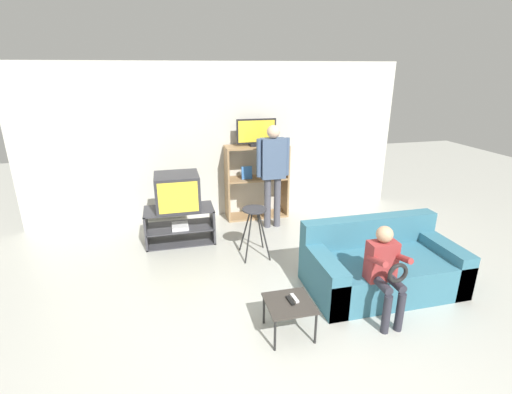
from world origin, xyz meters
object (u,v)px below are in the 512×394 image
media_shelf (257,181)px  folding_stool (254,219)px  remote_control_white (295,298)px  couch (381,266)px  television_flat (256,133)px  snack_table (289,306)px  person_seated_child (385,267)px  person_standing_adult (273,167)px  remote_control_black (290,301)px  tv_stand (180,225)px  television_main (177,192)px

media_shelf → folding_stool: bearing=-104.9°
remote_control_white → couch: couch is taller
television_flat → snack_table: (-0.42, -3.06, -1.16)m
couch → person_seated_child: 0.70m
television_flat → snack_table: 3.30m
couch → person_standing_adult: size_ratio=1.04×
television_flat → remote_control_black: size_ratio=4.61×
remote_control_white → folding_stool: bearing=85.0°
television_flat → couch: (0.90, -2.52, -1.21)m
tv_stand → couch: bearing=-38.7°
television_main → person_seated_child: 3.06m
television_flat → folding_stool: size_ratio=0.94×
person_seated_child → tv_stand: bearing=129.7°
snack_table → couch: bearing=22.1°
person_seated_child → folding_stool: bearing=120.2°
snack_table → television_main: bearing=111.6°
television_flat → snack_table: television_flat is taller
media_shelf → television_flat: 0.83m
remote_control_white → person_seated_child: (0.94, -0.04, 0.23)m
snack_table → couch: couch is taller
media_shelf → snack_table: 3.11m
remote_control_white → television_flat: bearing=77.7°
tv_stand → snack_table: 2.53m
folding_stool → remote_control_black: (-0.04, -1.64, -0.19)m
media_shelf → couch: size_ratio=0.73×
snack_table → person_seated_child: size_ratio=0.44×
person_standing_adult → person_seated_child: (0.44, -2.56, -0.42)m
media_shelf → couch: media_shelf is taller
television_main → tv_stand: bearing=-86.3°
person_standing_adult → tv_stand: bearing=-171.8°
television_main → remote_control_white: (1.00, -2.32, -0.43)m
media_shelf → person_seated_child: bearing=-79.2°
tv_stand → media_shelf: (1.36, 0.72, 0.39)m
television_main → person_standing_adult: (1.50, 0.20, 0.23)m
tv_stand → media_shelf: media_shelf is taller
television_main → couch: television_main is taller
remote_control_black → person_standing_adult: (0.55, 2.55, 0.66)m
remote_control_white → couch: size_ratio=0.08×
folding_stool → snack_table: bearing=-91.7°
tv_stand → person_standing_adult: size_ratio=0.60×
television_flat → remote_control_white: (-0.35, -3.02, -1.11)m
snack_table → person_standing_adult: size_ratio=0.27×
snack_table → couch: (1.32, 0.54, -0.05)m
folding_stool → person_seated_child: (0.96, -1.65, 0.04)m
folding_stool → person_standing_adult: bearing=60.3°
tv_stand → person_seated_child: (1.94, -2.34, 0.34)m
television_main → remote_control_black: bearing=-68.0°
remote_control_white → person_standing_adult: size_ratio=0.09×
remote_control_black → couch: couch is taller
remote_control_white → person_standing_adult: (0.50, 2.52, 0.66)m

